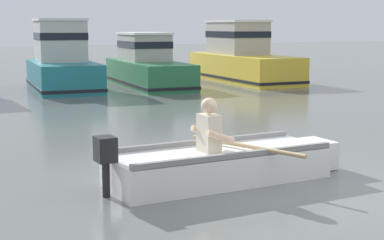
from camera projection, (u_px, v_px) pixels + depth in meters
The scene contains 5 objects.
ground_plane at pixel (324, 196), 7.65m from camera, with size 120.00×120.00×0.00m, color slate.
rowboat_with_person at pixel (223, 163), 8.35m from camera, with size 3.72×1.87×1.19m.
moored_boat_teal at pixel (62, 64), 20.27m from camera, with size 2.22×4.65×2.40m.
moored_boat_green at pixel (147, 66), 21.50m from camera, with size 1.95×5.48×1.92m.
moored_boat_yellow at pixel (241, 59), 23.40m from camera, with size 2.04×6.10×2.37m.
Camera 1 is at (-4.51, -6.11, 2.16)m, focal length 55.73 mm.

